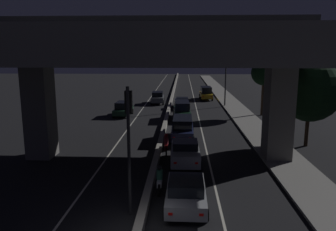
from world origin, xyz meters
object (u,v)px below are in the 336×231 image
Objects in this scene: car_silver_second at (185,152)px; car_grey_second_oncoming at (158,97)px; street_lamp at (223,71)px; pedestrian_on_sidewalk at (279,135)px; car_taxi_yellow_sixth at (206,93)px; car_dark_green_fourth at (182,110)px; car_silver_lead at (186,192)px; motorcycle_red_filtering_mid at (166,145)px; car_dark_blue_fifth at (182,102)px; car_dark_blue_third at (182,128)px; traffic_light_left_of_median at (129,129)px; motorcycle_white_filtering_near at (160,180)px; car_dark_green_lead_oncoming at (123,109)px.

car_silver_second is 25.83m from car_grey_second_oncoming.
pedestrian_on_sidewalk is (1.90, -19.60, -3.71)m from street_lamp.
car_dark_green_fourth is at bearing 165.33° from car_taxi_yellow_sixth.
motorcycle_red_filtering_mid reaches higher than car_silver_lead.
car_dark_blue_fifth is 2.52× the size of pedestrian_on_sidewalk.
street_lamp is 24.06m from car_silver_second.
car_dark_blue_third reaches higher than car_dark_blue_fifth.
car_silver_lead is at bearing 178.50° from car_dark_blue_fifth.
car_silver_second is at bearing 69.99° from traffic_light_left_of_median.
traffic_light_left_of_median is 1.39× the size of car_silver_second.
street_lamp is 28.61m from motorcycle_white_filtering_near.
car_dark_blue_third is 7.58m from pedestrian_on_sidewalk.
street_lamp is 10.70m from car_dark_green_fourth.
traffic_light_left_of_median is 4.08m from car_silver_lead.
car_dark_blue_fifth is 1.09× the size of car_grey_second_oncoming.
car_dark_blue_third reaches higher than car_silver_lead.
motorcycle_red_filtering_mid is 1.13× the size of pedestrian_on_sidewalk.
car_dark_blue_third is (-0.19, 6.20, 0.18)m from car_silver_second.
car_grey_second_oncoming is at bearing 15.45° from car_dark_green_fourth.
car_dark_green_lead_oncoming is (-6.68, 1.49, -0.17)m from car_dark_green_fourth.
car_silver_lead reaches higher than car_dark_blue_fifth.
car_dark_blue_third is at bearing 178.22° from car_dark_green_fourth.
traffic_light_left_of_median reaches higher than car_dark_green_lead_oncoming.
car_dark_green_fourth is at bearing 0.91° from car_dark_blue_third.
car_silver_lead is 5.99m from car_silver_second.
motorcycle_white_filtering_near reaches higher than car_dark_blue_fifth.
car_dark_blue_fifth is at bearing 85.65° from traffic_light_left_of_median.
car_grey_second_oncoming is at bearing 164.95° from street_lamp.
car_dark_green_fourth is 2.76× the size of motorcycle_white_filtering_near.
car_dark_blue_third is 2.62× the size of pedestrian_on_sidewalk.
car_taxi_yellow_sixth reaches higher than car_dark_blue_third.
pedestrian_on_sidewalk is at bearing 23.94° from car_grey_second_oncoming.
traffic_light_left_of_median is 1.39× the size of car_grey_second_oncoming.
car_dark_blue_fifth is (-5.31, -1.24, -4.05)m from street_lamp.
car_silver_second is 0.92× the size of car_dark_blue_fifth.
car_silver_lead is 2.31× the size of motorcycle_white_filtering_near.
car_taxi_yellow_sixth is at bearing 97.70° from pedestrian_on_sidewalk.
traffic_light_left_of_median reaches higher than car_grey_second_oncoming.
car_silver_second is 30.12m from car_taxi_yellow_sixth.
car_dark_green_lead_oncoming is at bearing 14.53° from motorcycle_white_filtering_near.
car_taxi_yellow_sixth reaches higher than pedestrian_on_sidewalk.
car_grey_second_oncoming is at bearing 3.87° from motorcycle_white_filtering_near.
pedestrian_on_sidewalk is (7.20, -11.10, 0.06)m from car_dark_green_fourth.
car_dark_blue_third reaches higher than motorcycle_white_filtering_near.
car_silver_second is 0.95× the size of car_taxi_yellow_sixth.
traffic_light_left_of_median is 1.17× the size of car_dark_green_fourth.
car_dark_blue_third is at bearing 8.42° from car_grey_second_oncoming.
car_dark_green_lead_oncoming is at bearing 34.46° from car_dark_blue_third.
car_dark_green_lead_oncoming is (-11.98, -7.00, -3.94)m from street_lamp.
car_taxi_yellow_sixth reaches higher than motorcycle_red_filtering_mid.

